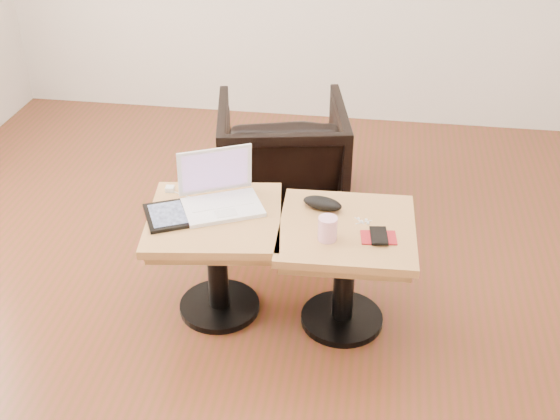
# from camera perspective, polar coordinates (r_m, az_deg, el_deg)

# --- Properties ---
(room_shell) EXTENTS (4.52, 4.52, 2.71)m
(room_shell) POSITION_cam_1_polar(r_m,az_deg,el_deg) (2.50, 0.38, 15.08)
(room_shell) COLOR #513116
(room_shell) RESTS_ON ground
(side_table_left) EXTENTS (0.62, 0.62, 0.50)m
(side_table_left) POSITION_cam_1_polar(r_m,az_deg,el_deg) (3.02, -5.24, -2.42)
(side_table_left) COLOR black
(side_table_left) RESTS_ON ground
(side_table_right) EXTENTS (0.58, 0.58, 0.50)m
(side_table_right) POSITION_cam_1_polar(r_m,az_deg,el_deg) (2.95, 5.36, -3.37)
(side_table_right) COLOR black
(side_table_right) RESTS_ON ground
(laptop) EXTENTS (0.40, 0.37, 0.23)m
(laptop) POSITION_cam_1_polar(r_m,az_deg,el_deg) (2.99, -4.89, 1.22)
(laptop) COLOR white
(laptop) RESTS_ON side_table_left
(tablet) EXTENTS (0.26, 0.28, 0.02)m
(tablet) POSITION_cam_1_polar(r_m,az_deg,el_deg) (2.95, -9.12, -0.43)
(tablet) COLOR black
(tablet) RESTS_ON side_table_left
(charging_adapter) EXTENTS (0.04, 0.04, 0.02)m
(charging_adapter) POSITION_cam_1_polar(r_m,az_deg,el_deg) (3.14, -8.94, 1.72)
(charging_adapter) COLOR white
(charging_adapter) RESTS_ON side_table_left
(glasses_case) EXTENTS (0.19, 0.12, 0.05)m
(glasses_case) POSITION_cam_1_polar(r_m,az_deg,el_deg) (2.97, 3.47, 0.55)
(glasses_case) COLOR black
(glasses_case) RESTS_ON side_table_right
(striped_cup) EXTENTS (0.08, 0.08, 0.10)m
(striped_cup) POSITION_cam_1_polar(r_m,az_deg,el_deg) (2.76, 3.89, -1.52)
(striped_cup) COLOR pink
(striped_cup) RESTS_ON side_table_right
(earbuds_tangle) EXTENTS (0.07, 0.04, 0.01)m
(earbuds_tangle) POSITION_cam_1_polar(r_m,az_deg,el_deg) (2.91, 6.78, -0.89)
(earbuds_tangle) COLOR white
(earbuds_tangle) RESTS_ON side_table_right
(phone_on_sleeve) EXTENTS (0.15, 0.13, 0.02)m
(phone_on_sleeve) POSITION_cam_1_polar(r_m,az_deg,el_deg) (2.81, 8.02, -2.16)
(phone_on_sleeve) COLOR maroon
(phone_on_sleeve) RESTS_ON side_table_right
(armchair) EXTENTS (0.79, 0.80, 0.62)m
(armchair) POSITION_cam_1_polar(r_m,az_deg,el_deg) (3.81, 0.15, 4.31)
(armchair) COLOR black
(armchair) RESTS_ON ground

